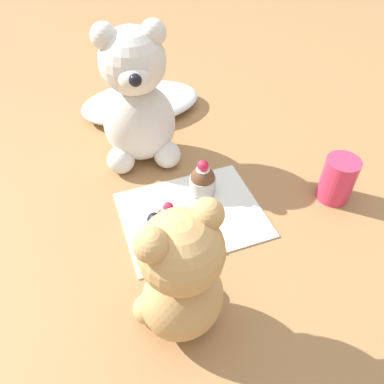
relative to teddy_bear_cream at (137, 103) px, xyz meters
The scene contains 9 objects.
ground_plane 0.22m from the teddy_bear_cream, 78.51° to the right, with size 4.00×4.00×0.00m, color #9E7042.
knitted_placemat 0.22m from the teddy_bear_cream, 78.51° to the right, with size 0.23×0.19×0.01m, color silver.
tulle_cloth 0.19m from the teddy_bear_cream, 76.54° to the left, with size 0.27×0.17×0.04m, color white.
teddy_bear_cream is the anchor object (origin of this frame).
teddy_bear_tan 0.36m from the teddy_bear_cream, 96.20° to the right, with size 0.13×0.12×0.21m.
cupcake_near_cream_bear 0.18m from the teddy_bear_cream, 62.16° to the right, with size 0.05×0.05×0.07m.
saucer_plate 0.24m from the teddy_bear_cream, 93.02° to the right, with size 0.08×0.08×0.01m, color white.
cupcake_near_tan_bear 0.23m from the teddy_bear_cream, 93.02° to the right, with size 0.04×0.04×0.07m.
juice_glass 0.37m from the teddy_bear_cream, 38.08° to the right, with size 0.06×0.06×0.08m, color #DB3356.
Camera 1 is at (-0.14, -0.40, 0.48)m, focal length 35.00 mm.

